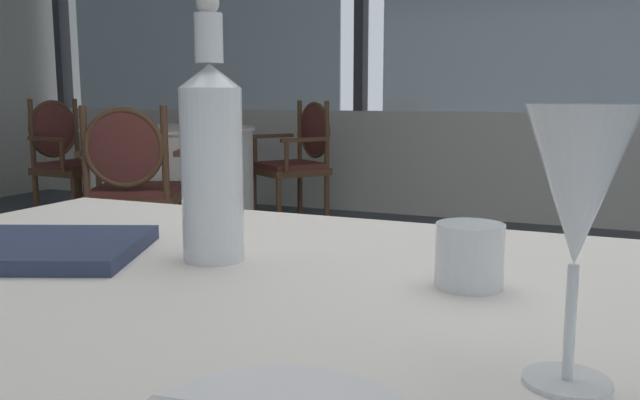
{
  "coord_description": "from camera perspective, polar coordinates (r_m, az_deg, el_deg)",
  "views": [
    {
      "loc": [
        0.3,
        -1.49,
        0.98
      ],
      "look_at": [
        -0.09,
        -0.58,
        0.82
      ],
      "focal_mm": 37.39,
      "sensor_mm": 36.0,
      "label": 1
    }
  ],
  "objects": [
    {
      "name": "water_bottle",
      "position": [
        0.85,
        -9.25,
        3.74
      ],
      "size": [
        0.08,
        0.08,
        0.34
      ],
      "color": "white",
      "rests_on": "foreground_table"
    },
    {
      "name": "water_tumbler",
      "position": [
        0.75,
        12.68,
        -4.64
      ],
      "size": [
        0.08,
        0.08,
        0.07
      ],
      "primitive_type": "cylinder",
      "color": "white",
      "rests_on": "foreground_table"
    },
    {
      "name": "dining_chair_0_2",
      "position": [
        3.61,
        -15.77,
        1.76
      ],
      "size": [
        0.64,
        0.61,
        0.93
      ],
      "rotation": [
        0.0,
        0.0,
        8.28
      ],
      "color": "brown",
      "rests_on": "ground_plane"
    },
    {
      "name": "background_table_0",
      "position": [
        4.6,
        -12.62,
        1.31
      ],
      "size": [
        1.14,
        1.14,
        0.77
      ],
      "color": "white",
      "rests_on": "ground_plane"
    },
    {
      "name": "menu_book",
      "position": [
        0.97,
        -24.81,
        -3.74
      ],
      "size": [
        0.39,
        0.33,
        0.02
      ],
      "primitive_type": "cube",
      "rotation": [
        0.0,
        0.0,
        0.39
      ],
      "color": "#2D3856",
      "rests_on": "foreground_table"
    },
    {
      "name": "wine_glass",
      "position": [
        0.5,
        21.23,
        0.68
      ],
      "size": [
        0.08,
        0.08,
        0.2
      ],
      "color": "white",
      "rests_on": "foreground_table"
    },
    {
      "name": "window_wall_far",
      "position": [
        5.35,
        20.19,
        9.85
      ],
      "size": [
        10.23,
        0.14,
        2.79
      ],
      "color": "beige",
      "rests_on": "ground_plane"
    },
    {
      "name": "dining_chair_0_1",
      "position": [
        5.29,
        -20.88,
        3.78
      ],
      "size": [
        0.51,
        0.57,
        0.95
      ],
      "rotation": [
        0.0,
        0.0,
        6.18
      ],
      "color": "brown",
      "rests_on": "ground_plane"
    },
    {
      "name": "dining_chair_0_0",
      "position": [
        4.99,
        -1.73,
        3.97
      ],
      "size": [
        0.66,
        0.64,
        0.94
      ],
      "rotation": [
        0.0,
        0.0,
        4.09
      ],
      "color": "brown",
      "rests_on": "ground_plane"
    }
  ]
}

